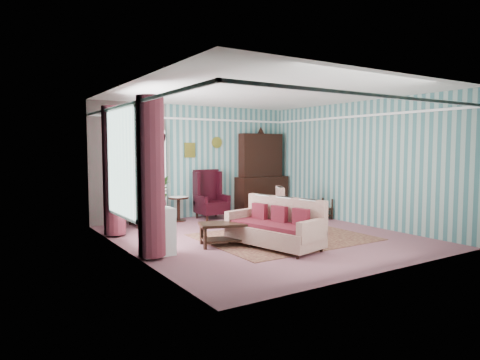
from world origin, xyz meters
TOP-DOWN VIEW (x-y plane):
  - floor at (0.00, 0.00)m, footprint 6.00×6.00m
  - room_shell at (-0.62, 0.18)m, footprint 5.53×6.02m
  - bookcase at (-1.35, 2.84)m, footprint 0.80×0.28m
  - dresser_hutch at (1.90, 2.72)m, footprint 1.50×0.56m
  - wingback_left at (-1.60, 2.45)m, footprint 0.76×0.80m
  - wingback_right at (0.15, 2.45)m, footprint 0.76×0.80m
  - seated_woman at (-1.60, 2.45)m, footprint 0.44×0.40m
  - round_side_table at (-0.70, 2.60)m, footprint 0.50×0.50m
  - nest_table at (2.47, 0.90)m, footprint 0.45×0.38m
  - plant_stand at (-2.40, -0.30)m, footprint 0.55×0.35m
  - rug at (0.30, -0.30)m, footprint 3.20×2.60m
  - sofa at (-0.40, -0.90)m, footprint 1.32×1.98m
  - floral_armchair at (0.96, 1.10)m, footprint 1.02×1.00m
  - coffee_table at (-1.06, -0.30)m, footprint 1.08×0.81m
  - potted_plant_a at (-2.43, -0.36)m, footprint 0.52×0.49m
  - potted_plant_b at (-2.28, -0.20)m, footprint 0.35×0.31m
  - potted_plant_c at (-2.47, -0.24)m, footprint 0.30×0.30m

SIDE VIEW (x-z plane):
  - floor at x=0.00m, z-range 0.00..0.00m
  - rug at x=0.30m, z-range 0.00..0.01m
  - coffee_table at x=-1.06m, z-range 0.00..0.43m
  - nest_table at x=2.47m, z-range 0.00..0.54m
  - round_side_table at x=-0.70m, z-range 0.00..0.60m
  - plant_stand at x=-2.40m, z-range 0.00..0.80m
  - sofa at x=-0.40m, z-range 0.00..0.90m
  - floral_armchair at x=0.96m, z-range 0.00..0.94m
  - seated_woman at x=-1.60m, z-range 0.00..1.18m
  - wingback_left at x=-1.60m, z-range 0.00..1.25m
  - wingback_right at x=0.15m, z-range 0.00..1.25m
  - potted_plant_c at x=-2.47m, z-range 0.80..1.23m
  - potted_plant_a at x=-2.43m, z-range 0.80..1.25m
  - potted_plant_b at x=-2.28m, z-range 0.80..1.34m
  - bookcase at x=-1.35m, z-range 0.00..2.24m
  - dresser_hutch at x=1.90m, z-range 0.00..2.36m
  - room_shell at x=-0.62m, z-range 0.55..3.46m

